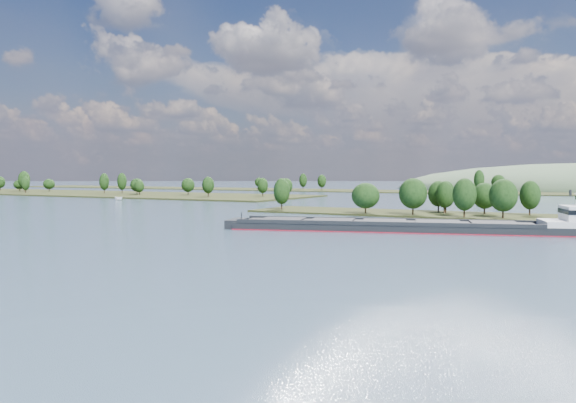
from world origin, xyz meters
The scene contains 6 objects.
ground centered at (0.00, 120.00, 0.00)m, with size 1800.00×1800.00×0.00m, color #374B60.
tree_island centered at (6.86, 178.03, 3.86)m, with size 100.00×30.41×12.69m.
left_bank centered at (-228.50, 260.12, 0.92)m, with size 300.00×80.00×16.04m.
back_shoreline centered at (8.39, 399.87, 0.67)m, with size 900.00×60.00×16.51m.
cargo_barge centered at (26.94, 129.64, 1.56)m, with size 90.70×35.47×12.34m.
motorboat centered at (-150.72, 204.48, 1.00)m, with size 1.95×5.17×2.00m, color white.
Camera 1 is at (55.37, -0.77, 13.40)m, focal length 35.00 mm.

